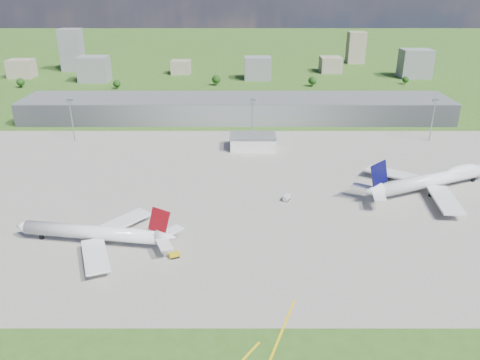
{
  "coord_description": "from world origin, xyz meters",
  "views": [
    {
      "loc": [
        2.69,
        -161.2,
        91.85
      ],
      "look_at": [
        2.6,
        32.03,
        9.0
      ],
      "focal_mm": 35.0,
      "sensor_mm": 36.0,
      "label": 1
    }
  ],
  "objects_px": {
    "tug_yellow": "(174,255)",
    "airliner_blue_quad": "(435,179)",
    "van_white_near": "(287,198)",
    "airliner_red_twin": "(97,233)",
    "van_white_far": "(452,179)"
  },
  "relations": [
    {
      "from": "tug_yellow",
      "to": "airliner_blue_quad",
      "type": "bearing_deg",
      "value": 3.74
    },
    {
      "from": "tug_yellow",
      "to": "van_white_near",
      "type": "relative_size",
      "value": 0.83
    },
    {
      "from": "tug_yellow",
      "to": "van_white_near",
      "type": "height_order",
      "value": "van_white_near"
    },
    {
      "from": "airliner_red_twin",
      "to": "van_white_far",
      "type": "distance_m",
      "value": 169.3
    },
    {
      "from": "van_white_near",
      "to": "van_white_far",
      "type": "height_order",
      "value": "van_white_near"
    },
    {
      "from": "van_white_far",
      "to": "airliner_red_twin",
      "type": "bearing_deg",
      "value": 165.3
    },
    {
      "from": "airliner_blue_quad",
      "to": "van_white_near",
      "type": "distance_m",
      "value": 71.44
    },
    {
      "from": "tug_yellow",
      "to": "van_white_near",
      "type": "distance_m",
      "value": 65.17
    },
    {
      "from": "airliner_blue_quad",
      "to": "van_white_far",
      "type": "xyz_separation_m",
      "value": [
        13.28,
        10.43,
        -4.46
      ]
    },
    {
      "from": "tug_yellow",
      "to": "van_white_far",
      "type": "height_order",
      "value": "van_white_far"
    },
    {
      "from": "airliner_blue_quad",
      "to": "van_white_near",
      "type": "bearing_deg",
      "value": 165.04
    },
    {
      "from": "van_white_far",
      "to": "van_white_near",
      "type": "bearing_deg",
      "value": 159.07
    },
    {
      "from": "van_white_far",
      "to": "tug_yellow",
      "type": "bearing_deg",
      "value": 172.95
    },
    {
      "from": "airliner_red_twin",
      "to": "tug_yellow",
      "type": "bearing_deg",
      "value": 171.5
    },
    {
      "from": "airliner_blue_quad",
      "to": "airliner_red_twin",
      "type": "bearing_deg",
      "value": 174.86
    }
  ]
}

